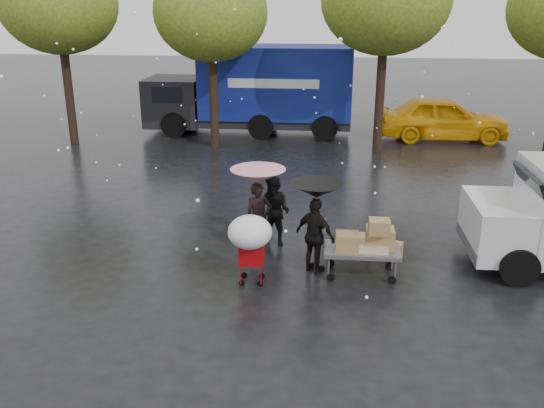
# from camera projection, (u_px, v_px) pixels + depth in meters

# --- Properties ---
(ground) EXTENTS (90.00, 90.00, 0.00)m
(ground) POSITION_uv_depth(u_px,v_px,m) (289.00, 268.00, 11.96)
(ground) COLOR black
(ground) RESTS_ON ground
(person_pink) EXTENTS (0.66, 0.53, 1.58)m
(person_pink) POSITION_uv_depth(u_px,v_px,m) (258.00, 218.00, 12.45)
(person_pink) COLOR black
(person_pink) RESTS_ON ground
(person_middle) EXTENTS (0.95, 0.87, 1.59)m
(person_middle) POSITION_uv_depth(u_px,v_px,m) (274.00, 211.00, 12.84)
(person_middle) COLOR black
(person_middle) RESTS_ON ground
(person_black) EXTENTS (0.98, 0.85, 1.58)m
(person_black) POSITION_uv_depth(u_px,v_px,m) (315.00, 236.00, 11.54)
(person_black) COLOR black
(person_black) RESTS_ON ground
(umbrella_pink) EXTENTS (1.18, 1.18, 1.90)m
(umbrella_pink) POSITION_uv_depth(u_px,v_px,m) (258.00, 176.00, 12.12)
(umbrella_pink) COLOR #4C4C4C
(umbrella_pink) RESTS_ON ground
(umbrella_black) EXTENTS (1.07, 1.07, 1.90)m
(umbrella_black) POSITION_uv_depth(u_px,v_px,m) (317.00, 190.00, 11.21)
(umbrella_black) COLOR #4C4C4C
(umbrella_black) RESTS_ON ground
(vendor_cart) EXTENTS (1.52, 0.80, 1.27)m
(vendor_cart) POSITION_uv_depth(u_px,v_px,m) (366.00, 242.00, 11.38)
(vendor_cart) COLOR slate
(vendor_cart) RESTS_ON ground
(shopping_cart) EXTENTS (0.84, 0.84, 1.46)m
(shopping_cart) POSITION_uv_depth(u_px,v_px,m) (250.00, 236.00, 10.84)
(shopping_cart) COLOR #AA090E
(shopping_cart) RESTS_ON ground
(blue_truck) EXTENTS (8.30, 2.60, 3.50)m
(blue_truck) POSITION_uv_depth(u_px,v_px,m) (256.00, 90.00, 23.29)
(blue_truck) COLOR #0C1060
(blue_truck) RESTS_ON ground
(box_ground_near) EXTENTS (0.52, 0.45, 0.40)m
(box_ground_near) POSITION_uv_depth(u_px,v_px,m) (366.00, 244.00, 12.60)
(box_ground_near) COLOR brown
(box_ground_near) RESTS_ON ground
(box_ground_far) EXTENTS (0.57, 0.51, 0.36)m
(box_ground_far) POSITION_uv_depth(u_px,v_px,m) (390.00, 250.00, 12.34)
(box_ground_far) COLOR brown
(box_ground_far) RESTS_ON ground
(yellow_taxi) EXTENTS (4.98, 2.05, 1.69)m
(yellow_taxi) POSITION_uv_depth(u_px,v_px,m) (443.00, 118.00, 22.46)
(yellow_taxi) COLOR #F3A80C
(yellow_taxi) RESTS_ON ground
(tree_row) EXTENTS (21.60, 4.40, 7.12)m
(tree_row) POSITION_uv_depth(u_px,v_px,m) (298.00, 6.00, 19.67)
(tree_row) COLOR black
(tree_row) RESTS_ON ground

